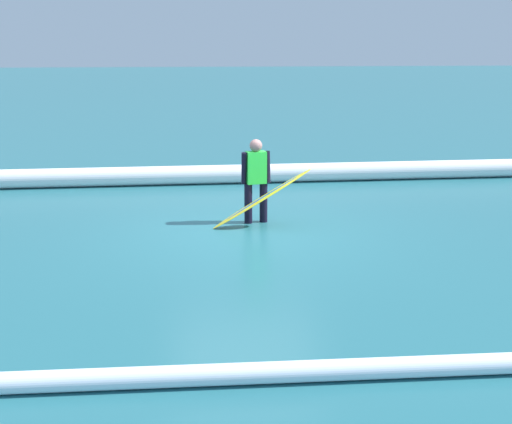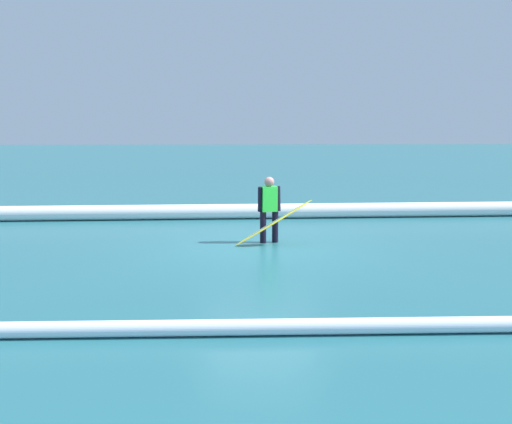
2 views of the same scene
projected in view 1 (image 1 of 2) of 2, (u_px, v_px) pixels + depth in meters
The scene contains 4 objects.
ground_plane at pixel (245, 232), 11.62m from camera, with size 129.31×129.31×0.00m, color #23626D.
surfer at pixel (256, 176), 12.00m from camera, with size 0.51×0.29×1.48m.
surfboard at pixel (262, 199), 11.77m from camera, with size 1.72×0.32×1.04m.
wave_crest_foreground at pixel (239, 174), 15.43m from camera, with size 0.41×0.41×17.02m, color white.
Camera 1 is at (0.87, 11.15, 3.20)m, focal length 48.40 mm.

